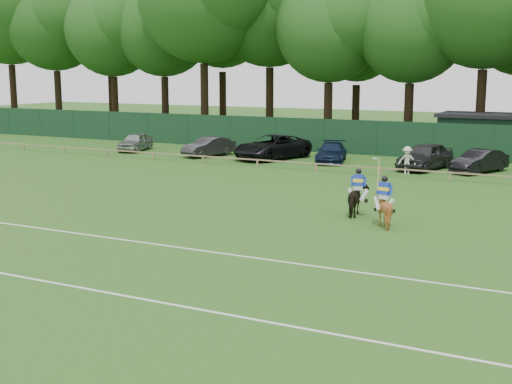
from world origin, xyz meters
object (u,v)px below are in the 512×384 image
Objects in this scene: sedan_silver at (135,142)px; suv_black at (272,147)px; spectator_left at (407,160)px; horse_dark at (358,199)px; hatch_grey at (425,156)px; sedan_navy at (331,152)px; estate_black at (479,161)px; horse_chestnut at (384,209)px; utility_shed at (500,135)px; sedan_grey at (209,147)px.

suv_black is (11.29, 0.39, 0.14)m from sedan_silver.
horse_dark is at bearing -90.61° from spectator_left.
sedan_navy is at bearing -171.93° from hatch_grey.
horse_chestnut is at bearing -69.08° from estate_black.
estate_black is at bearing -90.55° from utility_shed.
sedan_silver is 0.68× the size of suv_black.
sedan_grey is at bearing -32.50° from horse_chestnut.
spectator_left reaches higher than horse_dark.
spectator_left is (-0.53, -2.28, -0.01)m from hatch_grey.
horse_dark is 0.42× the size of sedan_silver.
horse_chestnut is 20.96m from suv_black.
sedan_silver is at bearing -44.57° from horse_dark.
hatch_grey reaches higher than horse_dark.
hatch_grey reaches higher than spectator_left.
sedan_silver is (-22.54, 14.78, -0.03)m from horse_dark.
horse_chestnut is 0.24× the size of suv_black.
spectator_left is (-3.73, -2.47, 0.12)m from estate_black.
hatch_grey is at bearing -20.61° from sedan_navy.
sedan_grey is 18.44m from estate_black.
horse_chestnut is (1.54, -1.44, -0.01)m from horse_dark.
utility_shed is at bearing 23.36° from sedan_navy.
horse_dark is 17.04m from sedan_navy.
sedan_grey is 0.70× the size of suv_black.
sedan_navy is (15.50, 0.74, -0.03)m from sedan_silver.
horse_dark reaches higher than sedan_silver.
spectator_left is at bearing 2.95° from suv_black.
sedan_navy is at bearing -158.08° from estate_black.
hatch_grey is 2.34m from spectator_left.
spectator_left reaches higher than sedan_navy.
utility_shed reaches higher than sedan_grey.
horse_dark is 21.50m from sedan_grey.
horse_dark is at bearing -73.99° from hatch_grey.
suv_black is 16.04m from utility_shed.
estate_black reaches higher than sedan_silver.
suv_black is 3.66× the size of spectator_left.
estate_black is at bearing 16.76° from hatch_grey.
suv_black is 10.36m from spectator_left.
sedan_silver reaches higher than sedan_navy.
spectator_left is (14.69, -1.84, 0.13)m from sedan_grey.
suv_black is (4.65, 0.69, 0.14)m from sedan_grey.
sedan_navy is at bearing -53.27° from horse_chestnut.
sedan_silver is at bearing 168.23° from spectator_left.
suv_black is 1.33× the size of sedan_navy.
sedan_grey is 20.48m from utility_shed.
sedan_silver is 0.90× the size of sedan_navy.
sedan_silver is 6.65m from sedan_grey.
hatch_grey is at bearing 18.10° from sedan_grey.
estate_black is at bearing 16.81° from suv_black.
horse_dark is 0.35× the size of hatch_grey.
estate_black reaches higher than sedan_grey.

